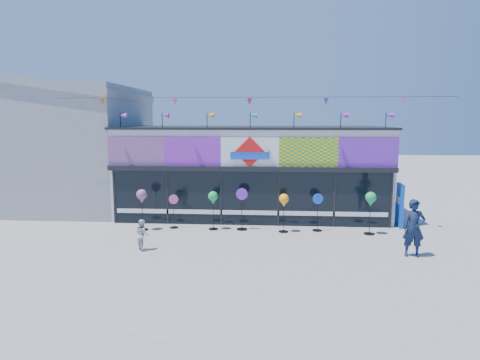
# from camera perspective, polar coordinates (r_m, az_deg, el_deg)

# --- Properties ---
(ground) EXTENTS (80.00, 80.00, 0.00)m
(ground) POSITION_cam_1_polar(r_m,az_deg,el_deg) (14.88, 0.64, -9.25)
(ground) COLOR gray
(ground) RESTS_ON ground
(kite_shop) EXTENTS (16.00, 5.70, 5.31)m
(kite_shop) POSITION_cam_1_polar(r_m,az_deg,el_deg) (20.28, 1.65, 1.34)
(kite_shop) COLOR white
(kite_shop) RESTS_ON ground
(neighbour_building) EXTENTS (8.18, 7.20, 6.87)m
(neighbour_building) POSITION_cam_1_polar(r_m,az_deg,el_deg) (23.82, -23.09, 4.50)
(neighbour_building) COLOR #939597
(neighbour_building) RESTS_ON ground
(blue_sign) EXTENTS (0.20, 0.91, 1.80)m
(blue_sign) POSITION_cam_1_polar(r_m,az_deg,el_deg) (18.99, 20.52, -3.14)
(blue_sign) COLOR blue
(blue_sign) RESTS_ON ground
(spinner_0) EXTENTS (0.42, 0.42, 1.67)m
(spinner_0) POSITION_cam_1_polar(r_m,az_deg,el_deg) (17.54, -12.96, -2.29)
(spinner_0) COLOR black
(spinner_0) RESTS_ON ground
(spinner_1) EXTENTS (0.39, 0.35, 1.39)m
(spinner_1) POSITION_cam_1_polar(r_m,az_deg,el_deg) (17.77, -8.84, -4.02)
(spinner_1) COLOR black
(spinner_1) RESTS_ON ground
(spinner_2) EXTENTS (0.40, 0.40, 1.57)m
(spinner_2) POSITION_cam_1_polar(r_m,az_deg,el_deg) (17.25, -3.61, -2.53)
(spinner_2) COLOR black
(spinner_2) RESTS_ON ground
(spinner_3) EXTENTS (0.48, 0.43, 1.70)m
(spinner_3) POSITION_cam_1_polar(r_m,az_deg,el_deg) (17.25, 0.25, -3.73)
(spinner_3) COLOR black
(spinner_3) RESTS_ON ground
(spinner_4) EXTENTS (0.39, 0.39, 1.54)m
(spinner_4) POSITION_cam_1_polar(r_m,az_deg,el_deg) (16.92, 5.87, -2.87)
(spinner_4) COLOR black
(spinner_4) RESTS_ON ground
(spinner_5) EXTENTS (0.42, 0.39, 1.52)m
(spinner_5) POSITION_cam_1_polar(r_m,az_deg,el_deg) (17.36, 10.31, -4.12)
(spinner_5) COLOR black
(spinner_5) RESTS_ON ground
(spinner_6) EXTENTS (0.42, 0.42, 1.67)m
(spinner_6) POSITION_cam_1_polar(r_m,az_deg,el_deg) (17.23, 17.02, -2.62)
(spinner_6) COLOR black
(spinner_6) RESTS_ON ground
(adult_man) EXTENTS (0.71, 0.49, 1.89)m
(adult_man) POSITION_cam_1_polar(r_m,az_deg,el_deg) (15.04, 22.17, -5.96)
(adult_man) COLOR #111C36
(adult_man) RESTS_ON ground
(child) EXTENTS (0.56, 0.59, 1.06)m
(child) POSITION_cam_1_polar(r_m,az_deg,el_deg) (15.10, -12.91, -7.11)
(child) COLOR silver
(child) RESTS_ON ground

